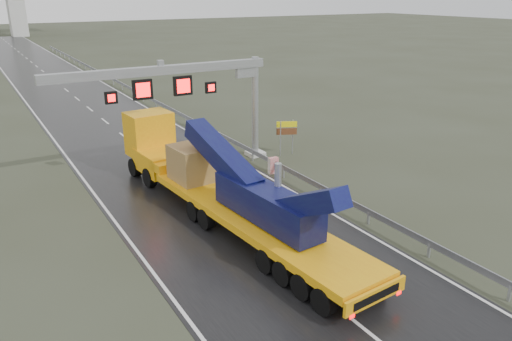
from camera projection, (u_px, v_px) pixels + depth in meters
ground at (338, 309)px, 19.15m from camera, size 400.00×400.00×0.00m
road at (90, 109)px, 51.52m from camera, size 11.00×200.00×0.02m
guardrail at (182, 115)px, 46.12m from camera, size 0.20×140.00×1.40m
sign_gantry at (193, 86)px, 32.82m from camera, size 14.90×1.20×7.42m
heavy_haul_truck at (207, 176)px, 27.40m from camera, size 4.76×21.13×4.92m
exit_sign_pair at (287, 131)px, 36.61m from camera, size 1.40×0.69×2.59m
striped_barrier at (273, 165)px, 33.25m from camera, size 0.66×0.38×1.09m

